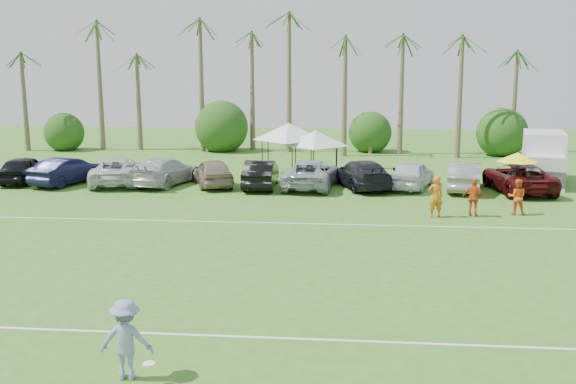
{
  "coord_description": "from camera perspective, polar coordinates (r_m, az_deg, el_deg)",
  "views": [
    {
      "loc": [
        4.09,
        -12.71,
        6.48
      ],
      "look_at": [
        1.76,
        12.83,
        1.6
      ],
      "focal_mm": 40.0,
      "sensor_mm": 36.0,
      "label": 1
    }
  ],
  "objects": [
    {
      "name": "ground",
      "position": [
        14.84,
        -11.77,
        -15.35
      ],
      "size": [
        120.0,
        120.0,
        0.0
      ],
      "primitive_type": "plane",
      "color": "#386B20",
      "rests_on": "ground"
    },
    {
      "name": "field_lines",
      "position": [
        22.08,
        -5.73,
        -6.33
      ],
      "size": [
        80.0,
        12.1,
        0.01
      ],
      "color": "white",
      "rests_on": "ground"
    },
    {
      "name": "palm_tree_0",
      "position": [
        57.03,
        -22.45,
        10.98
      ],
      "size": [
        2.4,
        2.4,
        8.9
      ],
      "color": "brown",
      "rests_on": "ground"
    },
    {
      "name": "palm_tree_1",
      "position": [
        54.95,
        -17.78,
        12.22
      ],
      "size": [
        2.4,
        2.4,
        9.9
      ],
      "color": "brown",
      "rests_on": "ground"
    },
    {
      "name": "palm_tree_2",
      "position": [
        53.27,
        -12.73,
        13.46
      ],
      "size": [
        2.4,
        2.4,
        10.9
      ],
      "color": "brown",
      "rests_on": "ground"
    },
    {
      "name": "palm_tree_3",
      "position": [
        52.25,
        -8.46,
        14.59
      ],
      "size": [
        2.4,
        2.4,
        11.9
      ],
      "color": "brown",
      "rests_on": "ground"
    },
    {
      "name": "palm_tree_4",
      "position": [
        51.36,
        -3.94,
        11.86
      ],
      "size": [
        2.4,
        2.4,
        8.9
      ],
      "color": "brown",
      "rests_on": "ground"
    },
    {
      "name": "palm_tree_5",
      "position": [
        50.91,
        0.61,
        12.88
      ],
      "size": [
        2.4,
        2.4,
        9.9
      ],
      "color": "brown",
      "rests_on": "ground"
    },
    {
      "name": "palm_tree_6",
      "position": [
        50.78,
        5.25,
        13.81
      ],
      "size": [
        2.4,
        2.4,
        10.9
      ],
      "color": "brown",
      "rests_on": "ground"
    },
    {
      "name": "palm_tree_7",
      "position": [
        50.99,
        9.92,
        14.64
      ],
      "size": [
        2.4,
        2.4,
        11.9
      ],
      "color": "brown",
      "rests_on": "ground"
    },
    {
      "name": "palm_tree_8",
      "position": [
        51.5,
        15.49,
        11.5
      ],
      "size": [
        2.4,
        2.4,
        8.9
      ],
      "color": "brown",
      "rests_on": "ground"
    },
    {
      "name": "palm_tree_9",
      "position": [
        52.62,
        21.03,
        12.11
      ],
      "size": [
        2.4,
        2.4,
        9.9
      ],
      "color": "brown",
      "rests_on": "ground"
    },
    {
      "name": "bush_tree_0",
      "position": [
        56.82,
        -18.88,
        5.47
      ],
      "size": [
        4.0,
        4.0,
        4.0
      ],
      "color": "brown",
      "rests_on": "ground"
    },
    {
      "name": "bush_tree_1",
      "position": [
        52.89,
        -5.84,
        5.64
      ],
      "size": [
        4.0,
        4.0,
        4.0
      ],
      "color": "brown",
      "rests_on": "ground"
    },
    {
      "name": "bush_tree_2",
      "position": [
        51.95,
        7.33,
        5.51
      ],
      "size": [
        4.0,
        4.0,
        4.0
      ],
      "color": "brown",
      "rests_on": "ground"
    },
    {
      "name": "bush_tree_3",
      "position": [
        53.27,
        18.19,
        5.19
      ],
      "size": [
        4.0,
        4.0,
        4.0
      ],
      "color": "brown",
      "rests_on": "ground"
    },
    {
      "name": "sideline_player_a",
      "position": [
        29.33,
        12.98,
        -0.39
      ],
      "size": [
        0.75,
        0.56,
        1.88
      ],
      "primitive_type": "imported",
      "rotation": [
        0.0,
        0.0,
        3.31
      ],
      "color": "orange",
      "rests_on": "ground"
    },
    {
      "name": "sideline_player_b",
      "position": [
        30.93,
        19.69,
        -0.41
      ],
      "size": [
        0.9,
        0.76,
        1.64
      ],
      "primitive_type": "imported",
      "rotation": [
        0.0,
        0.0,
        2.94
      ],
      "color": "#E15419",
      "rests_on": "ground"
    },
    {
      "name": "sideline_player_c",
      "position": [
        29.89,
        16.2,
        -0.49
      ],
      "size": [
        1.09,
        0.76,
        1.72
      ],
      "primitive_type": "imported",
      "rotation": [
        0.0,
        0.0,
        2.77
      ],
      "color": "#CF5017",
      "rests_on": "ground"
    },
    {
      "name": "box_truck",
      "position": [
        40.05,
        21.77,
        2.96
      ],
      "size": [
        3.39,
        6.02,
        2.93
      ],
      "rotation": [
        0.0,
        0.0,
        -0.23
      ],
      "color": "silver",
      "rests_on": "ground"
    },
    {
      "name": "canopy_tent_left",
      "position": [
        40.56,
        0.06,
        6.14
      ],
      "size": [
        4.62,
        4.62,
        3.75
      ],
      "color": "black",
      "rests_on": "ground"
    },
    {
      "name": "canopy_tent_right",
      "position": [
        39.56,
        2.45,
        5.48
      ],
      "size": [
        4.09,
        4.09,
        3.31
      ],
      "color": "black",
      "rests_on": "ground"
    },
    {
      "name": "market_umbrella",
      "position": [
        34.96,
        19.72,
        2.94
      ],
      "size": [
        2.1,
        2.1,
        2.34
      ],
      "color": "black",
      "rests_on": "ground"
    },
    {
      "name": "frisbee_player",
      "position": [
        14.32,
        -14.19,
        -12.6
      ],
      "size": [
        1.29,
        0.79,
        1.76
      ],
      "rotation": [
        0.0,
        0.0,
        3.18
      ],
      "color": "#7F85B5",
      "rests_on": "ground"
    },
    {
      "name": "parked_car_0",
      "position": [
        40.58,
        -22.38,
        1.88
      ],
      "size": [
        2.18,
        4.71,
        1.56
      ],
      "primitive_type": "imported",
      "rotation": [
        0.0,
        0.0,
        3.22
      ],
      "color": "black",
      "rests_on": "ground"
    },
    {
      "name": "parked_car_1",
      "position": [
        39.0,
        -19.0,
        1.78
      ],
      "size": [
        3.05,
        5.02,
        1.56
      ],
      "primitive_type": "imported",
      "rotation": [
        0.0,
        0.0,
        2.83
      ],
      "color": "black",
      "rests_on": "ground"
    },
    {
      "name": "parked_car_2",
      "position": [
        38.3,
        -14.93,
        1.85
      ],
      "size": [
        3.73,
        6.05,
        1.56
      ],
      "primitive_type": "imported",
      "rotation": [
        0.0,
        0.0,
        3.36
      ],
      "color": "silver",
      "rests_on": "ground"
    },
    {
      "name": "parked_car_3",
      "position": [
        37.45,
        -10.88,
        1.82
      ],
      "size": [
        3.43,
        5.76,
        1.56
      ],
      "primitive_type": "imported",
      "rotation": [
        0.0,
        0.0,
        2.9
      ],
      "color": "#BABABB",
      "rests_on": "ground"
    },
    {
      "name": "parked_car_4",
      "position": [
        36.66,
        -6.72,
        1.76
      ],
      "size": [
        3.37,
        4.95,
        1.56
      ],
      "primitive_type": "imported",
      "rotation": [
        0.0,
        0.0,
        3.51
      ],
      "color": "gray",
      "rests_on": "ground"
    },
    {
      "name": "parked_car_5",
      "position": [
        35.89,
        -2.43,
        1.63
      ],
      "size": [
        1.77,
        4.78,
        1.56
      ],
      "primitive_type": "imported",
      "rotation": [
        0.0,
        0.0,
        3.17
      ],
      "color": "black",
      "rests_on": "ground"
    },
    {
      "name": "parked_car_6",
      "position": [
        35.89,
        2.07,
        1.63
      ],
      "size": [
        3.2,
        5.88,
        1.56
      ],
      "primitive_type": "imported",
      "rotation": [
        0.0,
        0.0,
        3.03
      ],
      "color": "#9FA3AE",
      "rests_on": "ground"
    },
    {
      "name": "parked_car_7",
      "position": [
        36.01,
        6.54,
        1.6
      ],
      "size": [
        3.74,
        5.8,
        1.56
      ],
      "primitive_type": "imported",
      "rotation": [
        0.0,
        0.0,
        3.46
      ],
      "color": "black",
      "rests_on": "ground"
    },
    {
      "name": "parked_car_8",
      "position": [
        36.29,
        10.97,
        1.54
      ],
      "size": [
        3.19,
        4.94,
        1.56
      ],
      "primitive_type": "imported",
      "rotation": [
        0.0,
        0.0,
        2.82
      ],
      "color": "silver",
      "rests_on": "ground"
    },
    {
      "name": "parked_car_9",
      "position": [
        36.33,
        15.43,
        1.36
      ],
      "size": [
        2.56,
        4.98,
        1.56
      ],
      "primitive_type": "imported",
      "rotation": [
        0.0,
        0.0,
        2.94
      ],
      "color": "gray",
      "rests_on": "ground"
    },
    {
      "name": "parked_car_10",
      "position": [
        36.76,
        19.78,
        1.22
      ],
      "size": [
        3.22,
        5.89,
        1.56
      ],
      "primitive_type": "imported",
      "rotation": [
        0.0,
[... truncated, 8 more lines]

